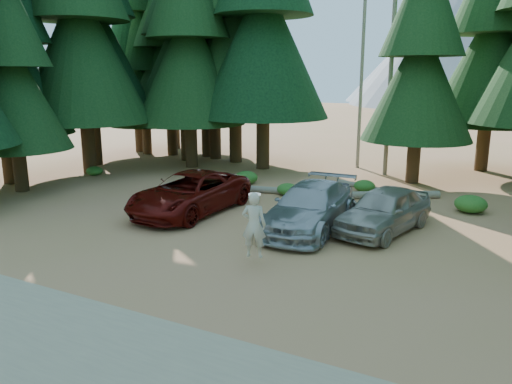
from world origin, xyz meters
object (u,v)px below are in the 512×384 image
(log_right, at_px, (382,195))
(silver_minivan_center, at_px, (310,207))
(silver_minivan_right, at_px, (384,210))
(log_left, at_px, (280,191))
(red_pickup, at_px, (190,193))
(frisbee_player, at_px, (254,225))
(log_mid, at_px, (362,186))

(log_right, bearing_deg, silver_minivan_center, -131.30)
(silver_minivan_right, bearing_deg, log_left, 161.95)
(red_pickup, height_order, silver_minivan_right, red_pickup)
(red_pickup, bearing_deg, silver_minivan_right, 10.00)
(frisbee_player, height_order, log_mid, frisbee_player)
(log_mid, bearing_deg, frisbee_player, -67.90)
(silver_minivan_right, distance_m, log_left, 6.68)
(red_pickup, xyz_separation_m, log_left, (1.89, 4.56, -0.66))
(log_mid, bearing_deg, red_pickup, -101.61)
(frisbee_player, relative_size, log_right, 0.38)
(silver_minivan_right, xyz_separation_m, log_left, (-5.67, 3.46, -0.65))
(red_pickup, relative_size, frisbee_player, 3.01)
(frisbee_player, distance_m, log_mid, 11.37)
(red_pickup, distance_m, silver_minivan_center, 5.13)
(red_pickup, xyz_separation_m, silver_minivan_center, (5.13, 0.17, 0.00))
(red_pickup, xyz_separation_m, frisbee_player, (4.95, -3.89, 0.43))
(log_right, bearing_deg, silver_minivan_right, -105.28)
(log_left, xyz_separation_m, log_mid, (3.12, 2.87, -0.04))
(log_mid, bearing_deg, log_right, -25.35)
(silver_minivan_center, bearing_deg, log_left, 124.34)
(silver_minivan_center, height_order, log_left, silver_minivan_center)
(frisbee_player, bearing_deg, silver_minivan_right, -134.67)
(silver_minivan_center, relative_size, log_left, 1.28)
(log_right, bearing_deg, red_pickup, -166.15)
(log_left, bearing_deg, log_mid, 31.65)
(silver_minivan_center, bearing_deg, silver_minivan_right, 18.91)
(silver_minivan_center, height_order, log_mid, silver_minivan_center)
(red_pickup, height_order, frisbee_player, frisbee_player)
(red_pickup, distance_m, silver_minivan_right, 7.64)
(log_mid, height_order, log_right, log_right)
(red_pickup, relative_size, silver_minivan_center, 1.04)
(silver_minivan_center, xyz_separation_m, log_left, (-3.24, 4.40, -0.66))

